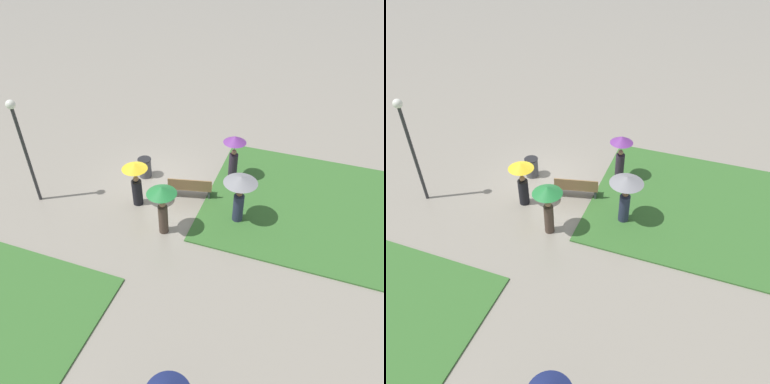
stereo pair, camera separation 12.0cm
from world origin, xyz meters
TOP-DOWN VIEW (x-y plane):
  - ground_plane at (0.00, 0.00)m, footprint 90.00×90.00m
  - lawn_patch_near at (-7.15, -0.57)m, footprint 10.00×6.80m
  - park_bench at (-1.51, 0.43)m, footprint 1.76×0.78m
  - lamp_post at (4.00, 2.54)m, footprint 0.32×0.32m
  - trash_bin at (0.76, -0.29)m, footprint 0.57×0.57m
  - crowd_person_grey at (-3.61, 1.15)m, footprint 1.19×1.19m
  - crowd_person_yellow at (0.25, 1.47)m, footprint 0.95×0.95m
  - crowd_person_green at (-1.30, 2.58)m, footprint 1.03×1.03m
  - crowd_person_purple at (-2.76, -1.38)m, footprint 0.92×0.92m

SIDE VIEW (x-z plane):
  - ground_plane at x=0.00m, z-range 0.00..0.00m
  - lawn_patch_near at x=-7.15m, z-range 0.00..0.06m
  - trash_bin at x=0.76m, z-range 0.00..0.85m
  - park_bench at x=-1.51m, z-range 0.02..0.92m
  - crowd_person_yellow at x=0.25m, z-range 0.28..2.13m
  - crowd_person_purple at x=-2.76m, z-range 0.35..2.35m
  - crowd_person_green at x=-1.30m, z-range 0.44..2.39m
  - crowd_person_grey at x=-3.61m, z-range 0.45..2.42m
  - lamp_post at x=4.00m, z-range 0.61..4.79m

